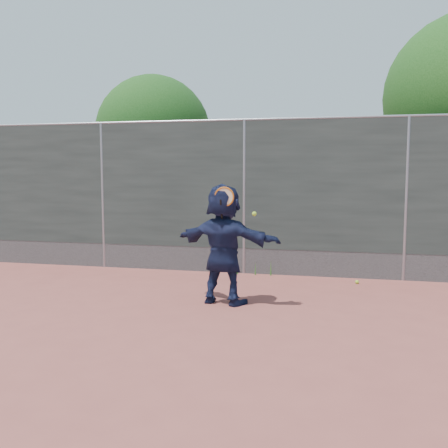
# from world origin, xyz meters

# --- Properties ---
(ground) EXTENTS (80.00, 80.00, 0.00)m
(ground) POSITION_xyz_m (0.00, 0.00, 0.00)
(ground) COLOR #9E4C42
(ground) RESTS_ON ground
(player) EXTENTS (1.77, 0.92, 1.83)m
(player) POSITION_xyz_m (0.12, 1.20, 0.91)
(player) COLOR #161E3E
(player) RESTS_ON ground
(ball_ground) EXTENTS (0.07, 0.07, 0.07)m
(ball_ground) POSITION_xyz_m (2.16, 3.02, 0.03)
(ball_ground) COLOR #ABDA30
(ball_ground) RESTS_ON ground
(fence) EXTENTS (20.00, 0.06, 3.03)m
(fence) POSITION_xyz_m (-0.00, 3.50, 1.58)
(fence) COLOR #38423D
(fence) RESTS_ON ground
(swing_action) EXTENTS (0.61, 0.17, 0.51)m
(swing_action) POSITION_xyz_m (0.21, 1.01, 1.60)
(swing_action) COLOR #C65F12
(swing_action) RESTS_ON ground
(tree_left) EXTENTS (3.15, 3.00, 4.53)m
(tree_left) POSITION_xyz_m (-2.85, 6.55, 2.94)
(tree_left) COLOR #382314
(tree_left) RESTS_ON ground
(weed_clump) EXTENTS (0.68, 0.07, 0.30)m
(weed_clump) POSITION_xyz_m (0.29, 3.38, 0.13)
(weed_clump) COLOR #387226
(weed_clump) RESTS_ON ground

